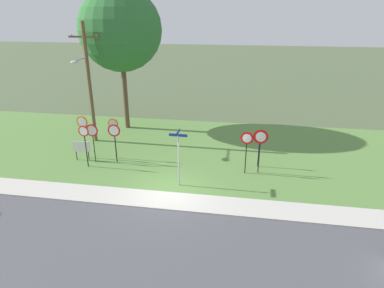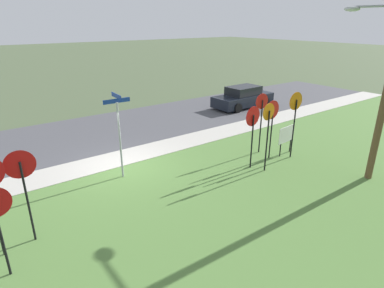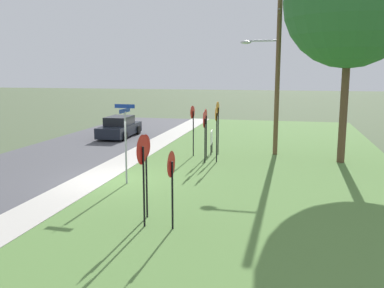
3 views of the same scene
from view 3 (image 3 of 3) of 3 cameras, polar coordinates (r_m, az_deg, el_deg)
The scene contains 17 objects.
ground_plane at distance 17.45m, azimuth -10.88°, elevation -4.91°, with size 160.00×160.00×0.00m, color #4C5B3D.
road_asphalt at distance 19.84m, azimuth -23.72°, elevation -3.77°, with size 44.00×6.40×0.01m, color #4C4C51.
sidewalk_strip at distance 17.78m, azimuth -13.25°, elevation -4.63°, with size 44.00×1.60×0.06m, color #BCB7AD.
grass_median at distance 16.07m, azimuth 9.26°, elevation -6.09°, with size 44.00×12.00×0.04m, color #567F3D.
stop_sign_near_left at distance 21.97m, azimuth 3.51°, elevation 3.77°, with size 0.73×0.10×2.78m.
stop_sign_near_right at distance 21.29m, azimuth 1.88°, elevation 2.97°, with size 0.76×0.09×2.46m.
stop_sign_far_left at distance 20.10m, azimuth 3.30°, elevation 2.82°, with size 0.64×0.10×2.65m.
stop_sign_far_center at distance 19.97m, azimuth 1.69°, elevation 2.50°, with size 0.76×0.11×2.46m.
stop_sign_far_right at distance 21.58m, azimuth 0.11°, elevation 3.26°, with size 0.66×0.11×2.60m.
yield_sign_near_left at distance 11.75m, azimuth -6.77°, elevation -1.88°, with size 0.84×0.11×2.64m.
yield_sign_near_right at distance 12.52m, azimuth -6.36°, elevation -1.60°, with size 0.73×0.12×2.53m.
yield_sign_far_left at distance 11.59m, azimuth -2.86°, elevation -3.74°, with size 0.73×0.11×2.22m.
street_name_post at distance 16.42m, azimuth -8.98°, elevation 0.92°, with size 0.96×0.82×3.11m.
utility_pole at distance 22.29m, azimuth 11.16°, elevation 9.83°, with size 2.10×2.06×8.13m.
notice_board at distance 22.27m, azimuth 2.66°, elevation 0.78°, with size 1.10×0.14×1.25m.
oak_tree_left at distance 21.38m, azimuth 20.62°, elevation 17.54°, with size 6.00×6.00×10.45m.
parked_hatchback_near at distance 28.54m, azimuth -9.77°, elevation 2.21°, with size 4.38×1.99×1.39m.
Camera 3 is at (15.42, 6.87, 4.43)m, focal length 39.46 mm.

